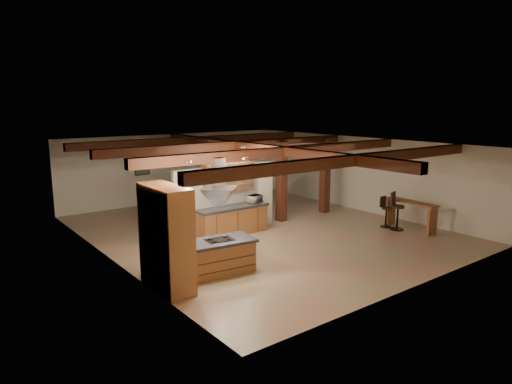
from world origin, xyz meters
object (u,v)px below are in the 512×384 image
Objects in this scene: kitchen_island at (220,256)px; bar_counter at (411,211)px; dining_table at (210,205)px; sofa at (240,187)px.

bar_counter is at bearing -4.23° from kitchen_island.
bar_counter is at bearing -38.99° from dining_table.
kitchen_island is at bearing -103.34° from dining_table.
kitchen_island is 10.04m from sofa.
bar_counter reaches higher than dining_table.
sofa is (3.14, 2.42, -0.02)m from dining_table.
bar_counter is (1.04, -8.41, 0.32)m from sofa.
kitchen_island is at bearing 32.08° from sofa.
dining_table is 7.31m from bar_counter.
kitchen_island is 0.98× the size of bar_counter.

